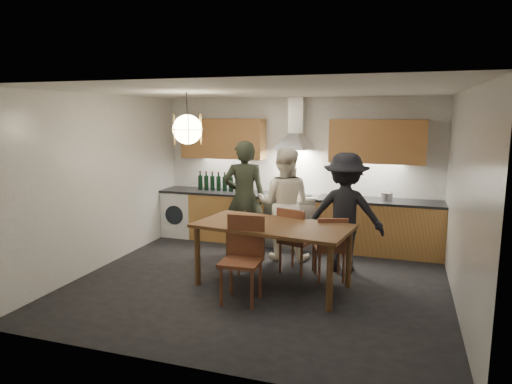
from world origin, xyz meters
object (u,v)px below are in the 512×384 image
(person_left, at_px, (244,198))
(wine_bottles, at_px, (225,182))
(dining_table, at_px, (273,232))
(chair_front, at_px, (243,253))
(person_mid, at_px, (284,204))
(mixing_bowl, at_px, (349,197))
(chair_back_left, at_px, (249,240))
(person_right, at_px, (345,213))
(stock_pot, at_px, (387,197))

(person_left, xyz_separation_m, wine_bottles, (-0.67, 0.79, 0.13))
(dining_table, bearing_deg, chair_front, -104.61)
(chair_front, distance_m, person_left, 1.93)
(person_mid, xyz_separation_m, mixing_bowl, (0.93, 0.74, 0.04))
(dining_table, xyz_separation_m, mixing_bowl, (0.76, 1.98, 0.17))
(chair_back_left, distance_m, person_left, 1.03)
(dining_table, bearing_deg, person_left, 132.47)
(dining_table, bearing_deg, person_right, 57.46)
(chair_front, distance_m, person_mid, 1.80)
(chair_back_left, bearing_deg, wine_bottles, -81.26)
(person_mid, distance_m, wine_bottles, 1.58)
(dining_table, relative_size, chair_back_left, 2.56)
(dining_table, height_order, chair_back_left, dining_table)
(person_left, bearing_deg, wine_bottles, -67.83)
(stock_pot, bearing_deg, chair_back_left, -139.75)
(chair_front, xyz_separation_m, mixing_bowl, (0.99, 2.52, 0.33))
(stock_pot, bearing_deg, person_mid, -154.57)
(dining_table, relative_size, chair_front, 2.05)
(person_left, distance_m, person_mid, 0.68)
(dining_table, distance_m, person_right, 1.27)
(chair_back_left, relative_size, person_right, 0.48)
(person_right, relative_size, wine_bottles, 1.64)
(dining_table, height_order, stock_pot, stock_pot)
(person_left, distance_m, stock_pot, 2.34)
(person_right, bearing_deg, chair_back_left, 20.28)
(dining_table, relative_size, person_right, 1.23)
(dining_table, distance_m, chair_front, 0.60)
(chair_back_left, height_order, person_mid, person_mid)
(person_right, height_order, wine_bottles, person_right)
(person_mid, bearing_deg, chair_front, 84.71)
(dining_table, distance_m, person_left, 1.53)
(dining_table, xyz_separation_m, person_right, (0.83, 0.95, 0.12))
(person_left, distance_m, person_right, 1.71)
(person_mid, bearing_deg, person_right, 160.18)
(dining_table, relative_size, person_left, 1.15)
(person_mid, height_order, stock_pot, person_mid)
(mixing_bowl, xyz_separation_m, stock_pot, (0.61, -0.00, 0.03))
(stock_pot, bearing_deg, person_right, -117.92)
(wine_bottles, bearing_deg, person_mid, -31.03)
(chair_front, bearing_deg, chair_back_left, 101.97)
(wine_bottles, bearing_deg, mixing_bowl, -1.77)
(person_mid, bearing_deg, stock_pot, -158.14)
(person_mid, distance_m, mixing_bowl, 1.19)
(chair_front, distance_m, wine_bottles, 2.93)
(stock_pot, bearing_deg, mixing_bowl, 179.79)
(chair_front, xyz_separation_m, person_left, (-0.62, 1.79, 0.34))
(person_left, xyz_separation_m, person_right, (1.68, -0.31, -0.06))
(chair_front, distance_m, stock_pot, 3.00)
(chair_back_left, height_order, wine_bottles, wine_bottles)
(stock_pot, relative_size, wine_bottles, 0.17)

